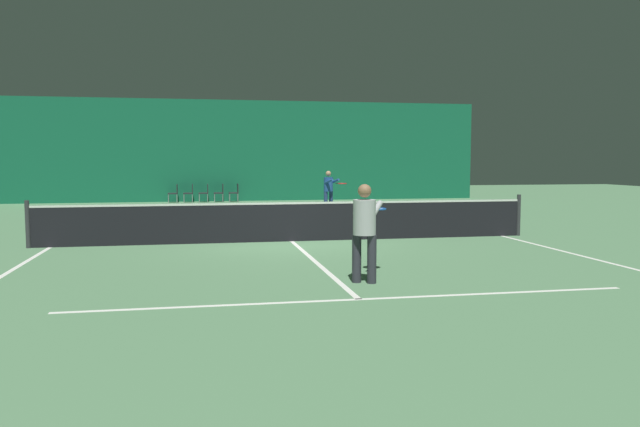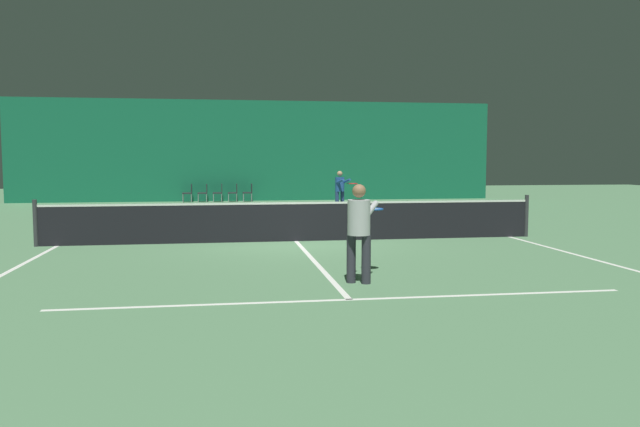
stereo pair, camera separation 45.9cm
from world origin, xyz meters
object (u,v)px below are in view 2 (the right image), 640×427
Objects in this scene: courtside_chair_2 at (219,191)px; courtside_chair_0 at (189,192)px; courtside_chair_4 at (249,191)px; tennis_net at (296,220)px; player_far at (340,188)px; courtside_chair_3 at (234,191)px; player_near at (360,225)px; courtside_chair_1 at (204,192)px.

courtside_chair_0 is at bearing -90.00° from courtside_chair_2.
courtside_chair_2 is 1.39m from courtside_chair_4.
tennis_net is at bearing 1.95° from courtside_chair_4.
tennis_net is 14.59m from courtside_chair_4.
courtside_chair_3 is (-3.92, 6.01, -0.41)m from player_far.
player_near is 20.14m from courtside_chair_0.
player_far is 6.84m from courtside_chair_4.
courtside_chair_1 is at bearing 36.65° from player_near.
player_near is 19.94m from courtside_chair_2.
player_near is 19.87m from courtside_chair_3.
courtside_chair_0 is (-3.27, 14.58, -0.03)m from tennis_net.
courtside_chair_0 is at bearing -90.00° from courtside_chair_3.
player_far is at bearing 33.10° from courtside_chair_3.
courtside_chair_1 is at bearing 100.03° from tennis_net.
courtside_chair_2 is 1.00× the size of courtside_chair_3.
tennis_net is 14.29× the size of courtside_chair_4.
courtside_chair_0 is at bearing 38.61° from player_near.
tennis_net is at bearing 12.66° from courtside_chair_0.
player_far reaches higher than tennis_net.
courtside_chair_4 is (0.69, 0.00, 0.00)m from courtside_chair_3.
courtside_chair_0 and courtside_chair_1 have the same top height.
player_far reaches higher than courtside_chair_2.
courtside_chair_1 is at bearing 90.00° from courtside_chair_0.
player_far is (2.32, 13.79, -0.03)m from player_near.
courtside_chair_1 is at bearing -90.00° from courtside_chair_3.
player_near is 1.03× the size of player_far.
player_far is 1.83× the size of courtside_chair_2.
player_near reaches higher than courtside_chair_2.
tennis_net is at bearing 10.03° from courtside_chair_1.
player_far is at bearing 44.95° from courtside_chair_0.
courtside_chair_3 is at bearing 94.67° from tennis_net.
courtside_chair_4 is (1.39, 0.00, 0.00)m from courtside_chair_2.
courtside_chair_1 is (-2.58, 14.58, -0.03)m from tennis_net.
courtside_chair_2 is (-2.29, 19.80, -0.44)m from player_near.
tennis_net is 7.57× the size of player_near.
courtside_chair_2 is at bearing -163.60° from player_far.
courtside_chair_1 is 2.08m from courtside_chair_4.
player_far is at bearing 72.33° from tennis_net.
courtside_chair_0 is 2.08m from courtside_chair_3.
courtside_chair_2 is (1.39, 0.00, 0.00)m from courtside_chair_0.
courtside_chair_2 is (0.69, 0.00, 0.00)m from courtside_chair_1.
player_near is at bearing 2.61° from courtside_chair_4.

